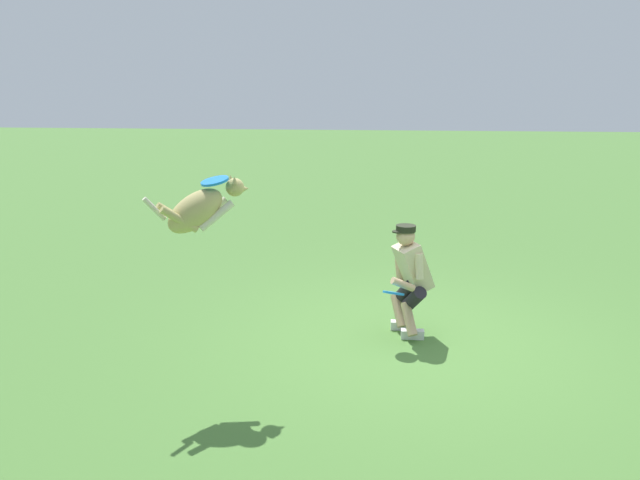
{
  "coord_description": "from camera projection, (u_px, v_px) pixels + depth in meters",
  "views": [
    {
      "loc": [
        0.43,
        6.53,
        2.86
      ],
      "look_at": [
        0.99,
        0.43,
        1.28
      ],
      "focal_mm": 35.05,
      "sensor_mm": 36.0,
      "label": 1
    }
  ],
  "objects": [
    {
      "name": "frisbee_flying",
      "position": [
        215.0,
        181.0,
        5.63
      ],
      "size": [
        0.34,
        0.34,
        0.1
      ],
      "primitive_type": "cylinder",
      "rotation": [
        -0.2,
        0.09,
        5.82
      ],
      "color": "#1D80E8"
    },
    {
      "name": "dog",
      "position": [
        200.0,
        209.0,
        5.62
      ],
      "size": [
        0.87,
        0.6,
        0.57
      ],
      "rotation": [
        0.0,
        0.0,
        3.69
      ],
      "color": "tan"
    },
    {
      "name": "frisbee_held",
      "position": [
        393.0,
        293.0,
        6.77
      ],
      "size": [
        0.32,
        0.31,
        0.13
      ],
      "primitive_type": "cylinder",
      "rotation": [
        0.21,
        -0.24,
        0.46
      ],
      "color": "#1E80DD",
      "rests_on": "person"
    },
    {
      "name": "ground_plane",
      "position": [
        412.0,
        343.0,
        6.98
      ],
      "size": [
        60.0,
        60.0,
        0.0
      ],
      "primitive_type": "plane",
      "color": "#4B7A36"
    },
    {
      "name": "person",
      "position": [
        409.0,
        276.0,
        7.06
      ],
      "size": [
        0.52,
        0.7,
        1.29
      ],
      "rotation": [
        0.0,
        0.0,
        0.41
      ],
      "color": "silver",
      "rests_on": "ground_plane"
    }
  ]
}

